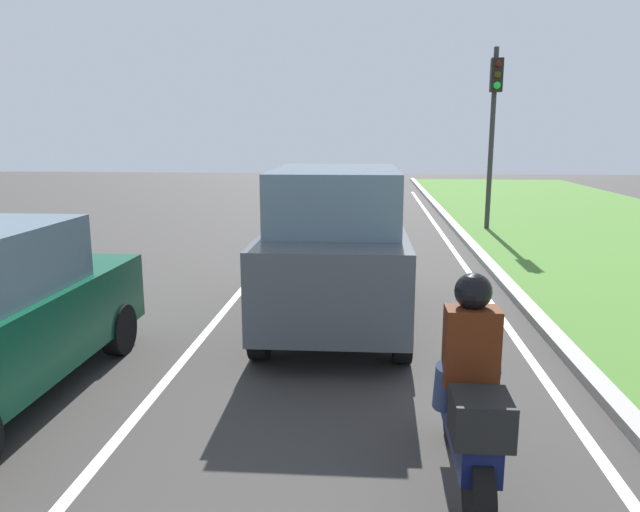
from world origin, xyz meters
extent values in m
plane|color=#383533|center=(0.00, 14.00, 0.00)|extent=(60.00, 60.00, 0.00)
cube|color=silver|center=(-0.70, 14.00, 0.00)|extent=(0.12, 32.00, 0.01)
cube|color=silver|center=(3.60, 14.00, 0.00)|extent=(0.12, 32.00, 0.01)
cube|color=#9E9B93|center=(4.10, 14.00, 0.06)|extent=(0.24, 48.00, 0.12)
cube|color=#474C51|center=(1.10, 9.26, 0.93)|extent=(1.97, 4.53, 1.10)
cube|color=slate|center=(1.10, 9.11, 1.88)|extent=(1.74, 2.73, 0.80)
cylinder|color=black|center=(0.20, 10.78, 0.38)|extent=(0.23, 0.76, 0.76)
cylinder|color=black|center=(1.95, 10.80, 0.38)|extent=(0.23, 0.76, 0.76)
cylinder|color=black|center=(0.24, 7.72, 0.38)|extent=(0.23, 0.76, 0.76)
cylinder|color=black|center=(1.99, 7.74, 0.38)|extent=(0.23, 0.76, 0.76)
cylinder|color=black|center=(-1.57, 7.71, 0.32)|extent=(0.22, 0.64, 0.64)
cube|color=#0C143F|center=(2.36, 5.14, 0.58)|extent=(0.29, 1.40, 0.36)
ellipsoid|color=#0C143F|center=(2.35, 5.49, 0.80)|extent=(0.28, 0.50, 0.24)
cube|color=black|center=(2.36, 4.59, 0.85)|extent=(0.40, 0.40, 0.32)
cylinder|color=black|center=(2.35, 5.84, 0.30)|extent=(0.10, 0.60, 0.60)
cylinder|color=black|center=(2.36, 4.54, 0.30)|extent=(0.14, 0.60, 0.60)
cube|color=#4C1E0C|center=(2.36, 5.09, 1.18)|extent=(0.40, 0.26, 0.60)
sphere|color=black|center=(2.36, 5.12, 1.60)|extent=(0.28, 0.28, 0.28)
cylinder|color=navy|center=(2.19, 5.21, 0.80)|extent=(0.16, 0.30, 0.45)
cylinder|color=navy|center=(2.53, 5.21, 0.80)|extent=(0.16, 0.30, 0.45)
cylinder|color=#2D2D2D|center=(4.97, 18.30, 2.56)|extent=(0.14, 0.14, 5.11)
cube|color=black|center=(4.97, 18.10, 4.34)|extent=(0.32, 0.24, 0.90)
sphere|color=#3F0F0F|center=(4.97, 17.97, 4.62)|extent=(0.20, 0.20, 0.20)
sphere|color=#382B0C|center=(4.97, 17.97, 4.34)|extent=(0.20, 0.20, 0.20)
sphere|color=green|center=(4.97, 17.97, 4.06)|extent=(0.20, 0.20, 0.20)
camera|label=1|loc=(1.58, 0.76, 2.74)|focal=33.44mm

